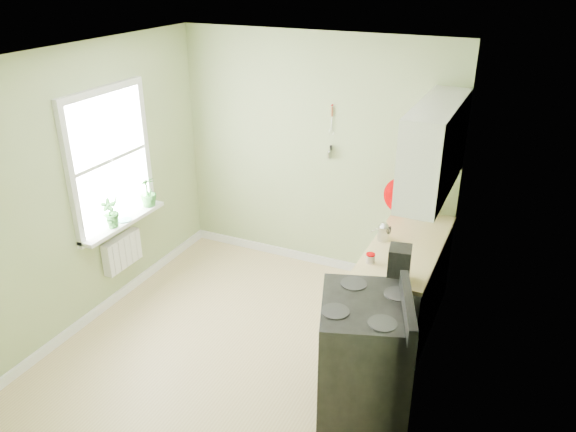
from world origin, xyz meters
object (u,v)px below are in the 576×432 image
at_px(stand_mixer, 421,196).
at_px(coffee_maker, 399,265).
at_px(stove, 364,354).
at_px(kettle, 383,231).

bearing_deg(stand_mixer, coffee_maker, -84.37).
xyz_separation_m(stove, kettle, (-0.22, 1.20, 0.50)).
distance_m(stove, kettle, 1.32).
distance_m(stove, stand_mixer, 2.06).
xyz_separation_m(stove, stand_mixer, (-0.04, 1.97, 0.60)).
bearing_deg(stove, kettle, 100.40).
xyz_separation_m(stand_mixer, coffee_maker, (0.14, -1.44, -0.04)).
distance_m(stove, coffee_maker, 0.78).
bearing_deg(kettle, coffee_maker, -64.57).
distance_m(stand_mixer, coffee_maker, 1.45).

